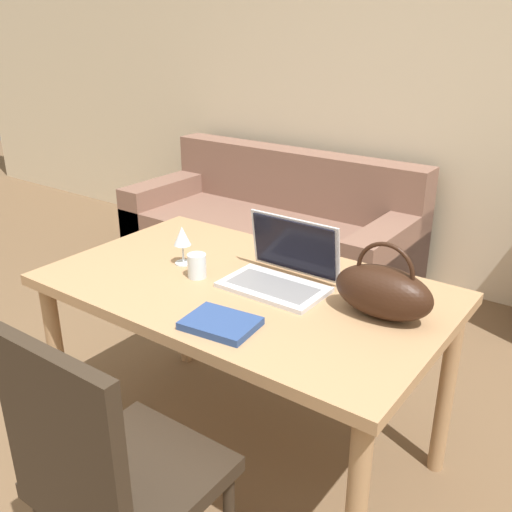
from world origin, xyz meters
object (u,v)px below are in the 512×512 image
chair (109,471)px  handbag (383,291)px  couch (270,236)px  drinking_glass (197,266)px  wine_glass (182,238)px  laptop (282,267)px

chair → handbag: bearing=65.2°
couch → handbag: size_ratio=5.95×
drinking_glass → wine_glass: bearing=153.9°
wine_glass → handbag: handbag is taller
couch → handbag: 2.09m
couch → drinking_glass: 1.80m
laptop → drinking_glass: (-0.28, -0.14, -0.02)m
chair → couch: size_ratio=0.50×
chair → couch: chair is taller
laptop → wine_glass: bearing=-169.3°
laptop → wine_glass: 0.42m
couch → laptop: size_ratio=5.27×
chair → handbag: (0.37, 0.82, 0.31)m
chair → wine_glass: bearing=118.8°
laptop → drinking_glass: bearing=-153.7°
laptop → couch: bearing=126.0°
couch → laptop: laptop is taller
laptop → handbag: bearing=-2.9°
laptop → wine_glass: laptop is taller
drinking_glass → handbag: 0.68m
couch → laptop: bearing=-54.0°
couch → laptop: 1.83m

